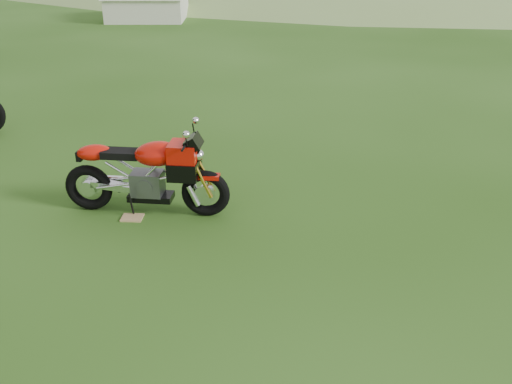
{
  "coord_description": "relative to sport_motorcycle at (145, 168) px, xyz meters",
  "views": [
    {
      "loc": [
        -1.12,
        -4.34,
        3.17
      ],
      "look_at": [
        -0.18,
        0.4,
        0.91
      ],
      "focal_mm": 40.0,
      "sensor_mm": 36.0,
      "label": 1
    }
  ],
  "objects": [
    {
      "name": "ground",
      "position": [
        1.2,
        -2.01,
        -0.58
      ],
      "size": [
        120.0,
        120.0,
        0.0
      ],
      "primitive_type": "plane",
      "color": "#22460F",
      "rests_on": "ground"
    },
    {
      "name": "sport_motorcycle",
      "position": [
        0.0,
        0.0,
        0.0
      ],
      "size": [
        1.98,
        1.04,
        1.15
      ],
      "primitive_type": null,
      "rotation": [
        0.0,
        0.0,
        -0.31
      ],
      "color": "red",
      "rests_on": "ground"
    },
    {
      "name": "plywood_board",
      "position": [
        -0.2,
        -0.14,
        -0.57
      ],
      "size": [
        0.29,
        0.26,
        0.02
      ],
      "primitive_type": "cube",
      "rotation": [
        0.0,
        0.0,
        -0.25
      ],
      "color": "tan",
      "rests_on": "ground"
    }
  ]
}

